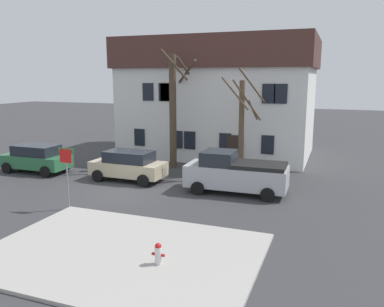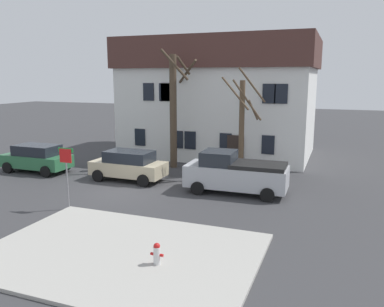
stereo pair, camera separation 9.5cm
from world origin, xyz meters
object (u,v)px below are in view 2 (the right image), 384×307
(building_main, at_px, (221,97))
(car_green_wagon, at_px, (37,158))
(pickup_truck_silver, at_px, (235,173))
(tree_bare_near, at_px, (174,108))
(car_beige_wagon, at_px, (129,165))
(fire_hydrant, at_px, (157,253))
(street_sign_pole, at_px, (66,167))
(tree_bare_mid, at_px, (242,123))

(building_main, bearing_deg, car_green_wagon, -131.53)
(pickup_truck_silver, bearing_deg, tree_bare_near, 140.83)
(car_green_wagon, bearing_deg, car_beige_wagon, 2.09)
(building_main, bearing_deg, car_beige_wagon, -104.28)
(tree_bare_near, distance_m, fire_hydrant, 14.19)
(car_beige_wagon, bearing_deg, tree_bare_near, 74.18)
(fire_hydrant, bearing_deg, street_sign_pole, 149.83)
(car_green_wagon, bearing_deg, tree_bare_mid, 17.35)
(tree_bare_mid, bearing_deg, street_sign_pole, -122.55)
(building_main, height_order, car_beige_wagon, building_main)
(building_main, bearing_deg, fire_hydrant, -79.12)
(building_main, distance_m, car_beige_wagon, 10.63)
(car_green_wagon, height_order, pickup_truck_silver, pickup_truck_silver)
(car_beige_wagon, relative_size, street_sign_pole, 1.54)
(building_main, distance_m, tree_bare_near, 5.94)
(fire_hydrant, bearing_deg, tree_bare_mid, 91.69)
(tree_bare_near, relative_size, pickup_truck_silver, 1.45)
(tree_bare_near, height_order, tree_bare_mid, tree_bare_near)
(car_green_wagon, bearing_deg, building_main, 48.47)
(pickup_truck_silver, bearing_deg, tree_bare_mid, 98.93)
(car_beige_wagon, bearing_deg, car_green_wagon, -177.91)
(building_main, xyz_separation_m, fire_hydrant, (3.58, -18.63, -3.87))
(car_beige_wagon, bearing_deg, street_sign_pole, -89.91)
(car_green_wagon, xyz_separation_m, street_sign_pole, (6.36, -5.14, 1.06))
(car_green_wagon, height_order, fire_hydrant, car_green_wagon)
(tree_bare_near, distance_m, car_beige_wagon, 5.10)
(tree_bare_mid, relative_size, car_green_wagon, 1.48)
(tree_bare_near, relative_size, street_sign_pole, 2.70)
(tree_bare_mid, bearing_deg, tree_bare_near, 174.46)
(pickup_truck_silver, relative_size, fire_hydrant, 7.50)
(building_main, relative_size, pickup_truck_silver, 2.70)
(car_green_wagon, xyz_separation_m, pickup_truck_silver, (12.64, 0.00, 0.13))
(car_beige_wagon, bearing_deg, building_main, 75.72)
(car_green_wagon, bearing_deg, street_sign_pole, -38.93)
(car_beige_wagon, relative_size, pickup_truck_silver, 0.83)
(building_main, xyz_separation_m, street_sign_pole, (-2.47, -15.11, -2.40))
(tree_bare_near, relative_size, fire_hydrant, 10.92)
(car_beige_wagon, bearing_deg, fire_hydrant, -55.72)
(car_green_wagon, relative_size, car_beige_wagon, 1.00)
(building_main, height_order, tree_bare_near, building_main)
(building_main, distance_m, street_sign_pole, 15.50)
(fire_hydrant, bearing_deg, car_beige_wagon, 124.28)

